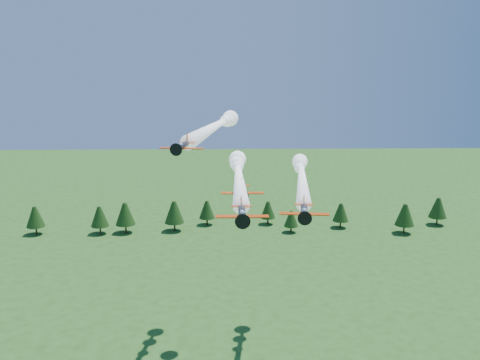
{
  "coord_description": "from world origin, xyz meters",
  "views": [
    {
      "loc": [
        -2.41,
        -80.98,
        61.35
      ],
      "look_at": [
        -0.31,
        0.0,
        43.43
      ],
      "focal_mm": 40.0,
      "sensor_mm": 36.0,
      "label": 1
    }
  ],
  "objects_px": {
    "plane_lead": "(239,174)",
    "plane_slot": "(242,191)",
    "plane_right": "(302,175)",
    "plane_left": "(217,125)"
  },
  "relations": [
    {
      "from": "plane_left",
      "to": "plane_slot",
      "type": "relative_size",
      "value": 6.34
    },
    {
      "from": "plane_lead",
      "to": "plane_slot",
      "type": "distance_m",
      "value": 11.67
    },
    {
      "from": "plane_left",
      "to": "plane_right",
      "type": "relative_size",
      "value": 1.0
    },
    {
      "from": "plane_left",
      "to": "plane_slot",
      "type": "bearing_deg",
      "value": -68.54
    },
    {
      "from": "plane_left",
      "to": "plane_right",
      "type": "xyz_separation_m",
      "value": [
        17.6,
        -1.57,
        -10.24
      ]
    },
    {
      "from": "plane_lead",
      "to": "plane_slot",
      "type": "bearing_deg",
      "value": -87.96
    },
    {
      "from": "plane_lead",
      "to": "plane_slot",
      "type": "relative_size",
      "value": 6.12
    },
    {
      "from": "plane_lead",
      "to": "plane_right",
      "type": "height_order",
      "value": "plane_lead"
    },
    {
      "from": "plane_lead",
      "to": "plane_right",
      "type": "xyz_separation_m",
      "value": [
        13.38,
        9.46,
        -2.21
      ]
    },
    {
      "from": "plane_right",
      "to": "plane_left",
      "type": "bearing_deg",
      "value": -177.98
    }
  ]
}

